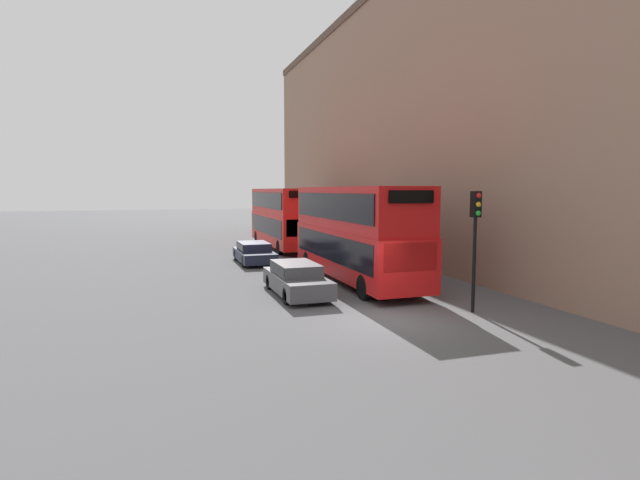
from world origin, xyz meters
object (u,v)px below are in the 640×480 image
car_dark_sedan (296,278)px  pedestrian (359,250)px  traffic_light (475,226)px  bus_second_in_queue (282,215)px  bus_leading (355,230)px  car_hatchback (254,252)px

car_dark_sedan → pedestrian: pedestrian is taller
traffic_light → pedestrian: (0.46, 11.55, -2.19)m
bus_second_in_queue → traffic_light: (1.71, -21.06, 0.62)m
bus_second_in_queue → bus_leading: bearing=-90.0°
bus_second_in_queue → traffic_light: 21.14m
bus_leading → bus_second_in_queue: bus_leading is taller
bus_leading → bus_second_in_queue: (-0.00, 14.24, -0.02)m
bus_leading → car_hatchback: bearing=114.9°
bus_second_in_queue → traffic_light: bus_second_in_queue is taller
bus_leading → car_dark_sedan: bearing=-148.5°
traffic_light → car_dark_sedan: bearing=137.2°
car_hatchback → pedestrian: size_ratio=2.50×
car_dark_sedan → traffic_light: bearing=-42.8°
car_dark_sedan → pedestrian: (5.58, 6.82, 0.14)m
car_dark_sedan → car_hatchback: 9.42m
bus_second_in_queue → car_hatchback: bus_second_in_queue is taller
traffic_light → pedestrian: traffic_light is taller
car_hatchback → traffic_light: traffic_light is taller
bus_second_in_queue → car_dark_sedan: bearing=-101.8°
bus_second_in_queue → pedestrian: 9.88m
car_hatchback → pedestrian: pedestrian is taller
bus_second_in_queue → car_hatchback: bearing=-116.2°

